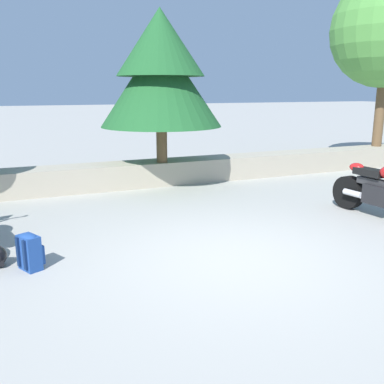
% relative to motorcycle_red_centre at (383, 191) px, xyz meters
% --- Properties ---
extents(ground_plane, '(120.00, 120.00, 0.00)m').
position_rel_motorcycle_red_centre_xyz_m(ground_plane, '(-3.24, -0.60, -0.49)').
color(ground_plane, '#A3A099').
extents(stone_wall, '(36.00, 0.80, 0.55)m').
position_rel_motorcycle_red_centre_xyz_m(stone_wall, '(-3.24, 4.20, -0.21)').
color(stone_wall, '#A89E89').
rests_on(stone_wall, ground).
extents(motorcycle_red_centre, '(0.67, 2.07, 1.18)m').
position_rel_motorcycle_red_centre_xyz_m(motorcycle_red_centre, '(0.00, 0.00, 0.00)').
color(motorcycle_red_centre, black).
rests_on(motorcycle_red_centre, ground).
extents(rider_backpack, '(0.33, 0.35, 0.47)m').
position_rel_motorcycle_red_centre_xyz_m(rider_backpack, '(-5.75, 0.05, -0.24)').
color(rider_backpack, navy).
rests_on(rider_backpack, ground).
extents(pine_tree_mid_left, '(2.72, 2.72, 3.37)m').
position_rel_motorcycle_red_centre_xyz_m(pine_tree_mid_left, '(-2.67, 3.98, 2.11)').
color(pine_tree_mid_left, brown).
rests_on(pine_tree_mid_left, stone_wall).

